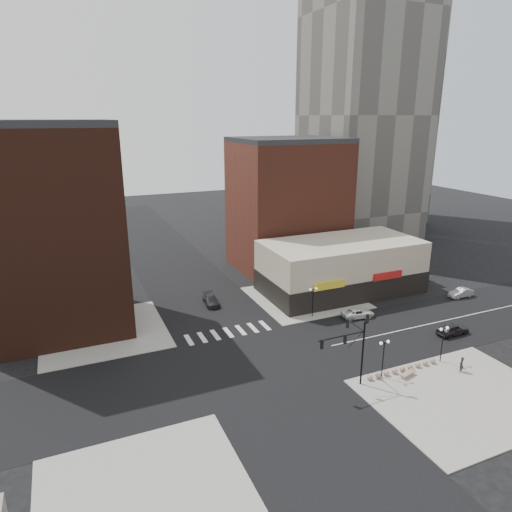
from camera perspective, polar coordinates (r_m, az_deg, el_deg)
ground at (r=51.80m, az=-0.19°, el=-13.25°), size 240.00×240.00×0.00m
road_ew at (r=51.80m, az=-0.19°, el=-13.24°), size 200.00×14.00×0.02m
road_ns at (r=51.80m, az=-0.19°, el=-13.24°), size 14.00×200.00×0.02m
sidewalk_nw at (r=61.50m, az=-18.46°, el=-9.00°), size 15.00×15.00×0.12m
sidewalk_ne at (r=69.32m, az=6.13°, el=-5.17°), size 15.00×15.00×0.12m
sidewalk_se at (r=50.44m, az=24.43°, el=-15.78°), size 18.00×14.00×0.12m
sidewalk_sw at (r=37.37m, az=-13.49°, el=-27.73°), size 15.00×15.00×0.12m
building_nw at (r=61.18m, az=-24.10°, el=2.65°), size 16.00×15.00×25.00m
building_ne_midrise at (r=80.99m, az=3.95°, el=6.21°), size 18.00×15.00×22.00m
tower_near at (r=99.71m, az=14.02°, el=27.47°), size 20.00×20.00×90.00m
tower_far at (r=125.24m, az=16.47°, el=23.18°), size 18.00×18.00×82.00m
building_ne_row at (r=71.85m, az=10.54°, el=-1.80°), size 24.20×12.20×8.00m
traffic_signal at (r=46.62m, az=12.06°, el=-10.37°), size 5.59×3.09×7.77m
street_lamp_se_a at (r=49.37m, az=15.70°, el=-11.21°), size 1.22×0.32×4.16m
street_lamp_se_b at (r=54.40m, az=22.38°, el=-9.17°), size 1.22×0.32×4.16m
street_lamp_ne at (r=61.74m, az=7.15°, el=-4.82°), size 1.22×0.32×4.16m
bollard_row at (r=52.33m, az=17.81°, el=-13.29°), size 9.00×0.60×0.60m
white_suv at (r=63.83m, az=12.61°, el=-6.96°), size 4.73×2.60×1.26m
dark_sedan_east at (r=62.61m, az=23.38°, el=-8.39°), size 4.40×1.87×1.48m
silver_sedan at (r=75.65m, az=24.23°, el=-4.22°), size 4.02×1.41×1.32m
dark_sedan_north at (r=66.68m, az=-5.64°, el=-5.52°), size 2.23×4.68×1.32m
pedestrian at (r=54.22m, az=24.29°, el=-12.25°), size 0.73×0.62×1.71m
stone_bench at (r=51.65m, az=18.43°, el=-13.86°), size 2.00×1.07×0.45m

